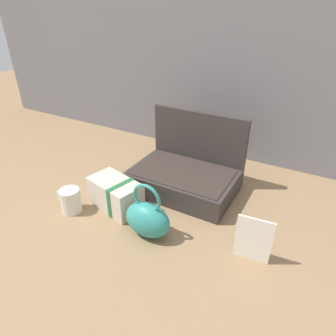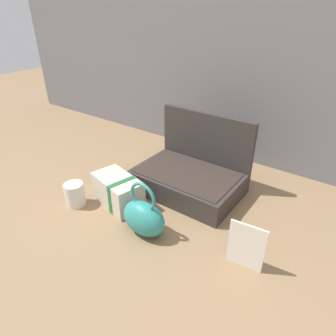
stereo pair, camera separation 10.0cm
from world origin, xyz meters
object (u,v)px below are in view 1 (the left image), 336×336
at_px(cream_toiletry_bag, 116,195).
at_px(info_card_left, 253,240).
at_px(teal_pouch_handbag, 148,219).
at_px(coffee_mug, 70,200).
at_px(open_suitcase, 186,173).

distance_m(cream_toiletry_bag, info_card_left, 0.52).
distance_m(teal_pouch_handbag, info_card_left, 0.34).
bearing_deg(coffee_mug, open_suitcase, 49.33).
bearing_deg(coffee_mug, info_card_left, 8.09).
xyz_separation_m(cream_toiletry_bag, coffee_mug, (-0.14, -0.10, -0.01)).
bearing_deg(coffee_mug, teal_pouch_handbag, 5.49).
bearing_deg(cream_toiletry_bag, open_suitcase, 56.30).
distance_m(open_suitcase, coffee_mug, 0.47).
relative_size(open_suitcase, coffee_mug, 3.76).
height_order(open_suitcase, info_card_left, open_suitcase).
bearing_deg(coffee_mug, cream_toiletry_bag, 36.79).
bearing_deg(teal_pouch_handbag, coffee_mug, -174.51).
bearing_deg(cream_toiletry_bag, info_card_left, -0.96).
xyz_separation_m(open_suitcase, info_card_left, (0.35, -0.26, 0.01)).
height_order(open_suitcase, teal_pouch_handbag, open_suitcase).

